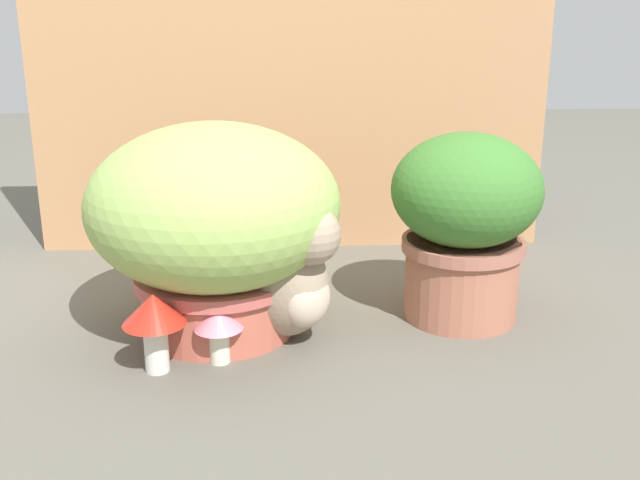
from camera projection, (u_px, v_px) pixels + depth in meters
ground_plane at (269, 335)px, 1.50m from camera, size 6.00×6.00×0.00m
cardboard_backdrop at (291, 60)px, 1.90m from camera, size 1.29×0.03×0.96m
grass_planter at (215, 220)px, 1.46m from camera, size 0.48×0.48×0.41m
leafy_planter at (465, 219)px, 1.53m from camera, size 0.30×0.30×0.38m
cat at (280, 275)px, 1.47m from camera, size 0.29×0.37×0.32m
mushroom_ornament_pink at (219, 322)px, 1.37m from camera, size 0.09×0.09×0.11m
mushroom_ornament_red at (154, 316)px, 1.33m from camera, size 0.11×0.11×0.15m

